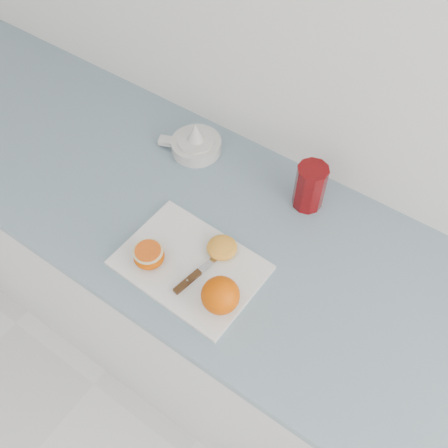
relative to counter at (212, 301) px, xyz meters
name	(u,v)px	position (x,y,z in m)	size (l,w,h in m)	color
counter	(212,301)	(0.00, 0.00, 0.00)	(2.44, 0.64, 0.89)	white
cutting_board	(190,265)	(0.05, -0.14, 0.45)	(0.33, 0.24, 0.01)	white
whole_orange	(220,295)	(0.17, -0.19, 0.50)	(0.09, 0.09, 0.09)	#FB4100
half_orange	(149,256)	(-0.04, -0.19, 0.48)	(0.07, 0.07, 0.05)	#FB4100
squeezed_shell	(222,247)	(0.09, -0.07, 0.47)	(0.07, 0.07, 0.03)	orange
paring_knife	(192,277)	(0.08, -0.17, 0.46)	(0.05, 0.18, 0.01)	#4F2B14
citrus_juicer	(196,143)	(-0.17, 0.18, 0.47)	(0.18, 0.14, 0.09)	white
red_tumbler	(310,188)	(0.18, 0.19, 0.50)	(0.08, 0.08, 0.13)	#69070A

